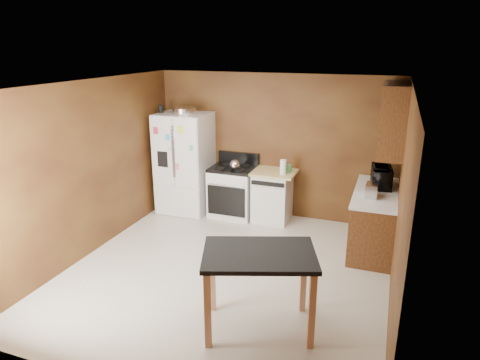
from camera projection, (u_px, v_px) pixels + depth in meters
The scene contains 18 objects.
floor at pixel (227, 272), 5.83m from camera, with size 4.50×4.50×0.00m, color beige.
ceiling at pixel (225, 85), 5.06m from camera, with size 4.50×4.50×0.00m, color white.
wall_back at pixel (274, 146), 7.46m from camera, with size 4.20×4.20×0.00m, color brown.
wall_front at pixel (122, 268), 3.43m from camera, with size 4.20×4.20×0.00m, color brown.
wall_left at pixel (90, 169), 6.13m from camera, with size 4.50×4.50×0.00m, color brown.
wall_right at pixel (401, 205), 4.76m from camera, with size 4.50×4.50×0.00m, color brown.
roasting_pan at pixel (185, 111), 7.41m from camera, with size 0.42×0.42×0.11m, color silver.
pen_cup at pixel (161, 109), 7.51m from camera, with size 0.09×0.09×0.13m, color black.
kettle at pixel (235, 165), 7.29m from camera, with size 0.18×0.18×0.18m, color silver.
paper_towel at pixel (283, 167), 7.08m from camera, with size 0.11×0.11×0.25m, color white.
green_canister at pixel (288, 168), 7.22m from camera, with size 0.11×0.11×0.12m, color #44B25D.
toaster at pixel (372, 190), 6.01m from camera, with size 0.16×0.27×0.19m, color silver.
microwave at pixel (381, 178), 6.42m from camera, with size 0.52×0.35×0.29m, color black.
refrigerator at pixel (185, 163), 7.72m from camera, with size 0.90×0.80×1.80m.
gas_range at pixel (233, 191), 7.62m from camera, with size 0.76×0.68×1.10m.
dishwasher at pixel (272, 195), 7.41m from camera, with size 0.78×0.63×0.89m.
right_cabinets at pixel (380, 190), 6.28m from camera, with size 0.63×1.58×2.45m.
island at pixel (259, 265), 4.46m from camera, with size 1.36×1.12×0.91m.
Camera 1 is at (1.93, -4.79, 2.98)m, focal length 32.00 mm.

